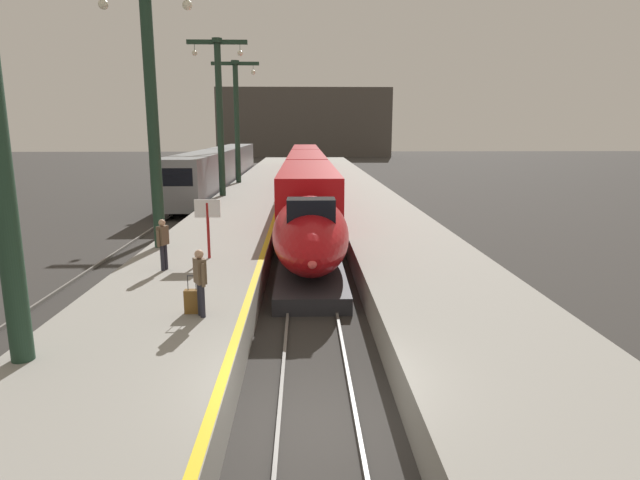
{
  "coord_description": "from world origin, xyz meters",
  "views": [
    {
      "loc": [
        -0.25,
        -9.19,
        5.58
      ],
      "look_at": [
        0.32,
        8.87,
        1.8
      ],
      "focal_mm": 29.68,
      "sensor_mm": 36.0,
      "label": 1
    }
  ],
  "objects_px": {
    "station_column_far": "(219,104)",
    "passenger_near_edge": "(200,278)",
    "station_column_distant": "(237,111)",
    "passenger_mid_platform": "(163,240)",
    "highspeed_train_main": "(306,175)",
    "station_column_mid": "(151,92)",
    "rolling_suitcase": "(193,301)",
    "departure_info_board": "(208,217)",
    "regional_train_adjacent": "(220,167)"
  },
  "relations": [
    {
      "from": "station_column_distant",
      "to": "passenger_mid_platform",
      "type": "distance_m",
      "value": 29.89
    },
    {
      "from": "station_column_distant",
      "to": "station_column_far",
      "type": "bearing_deg",
      "value": -90.0
    },
    {
      "from": "rolling_suitcase",
      "to": "regional_train_adjacent",
      "type": "bearing_deg",
      "value": 97.63
    },
    {
      "from": "passenger_near_edge",
      "to": "passenger_mid_platform",
      "type": "xyz_separation_m",
      "value": [
        -2.05,
        4.48,
        0.0
      ]
    },
    {
      "from": "station_column_distant",
      "to": "passenger_near_edge",
      "type": "relative_size",
      "value": 6.03
    },
    {
      "from": "station_column_mid",
      "to": "station_column_far",
      "type": "distance_m",
      "value": 16.5
    },
    {
      "from": "rolling_suitcase",
      "to": "departure_info_board",
      "type": "bearing_deg",
      "value": 95.89
    },
    {
      "from": "regional_train_adjacent",
      "to": "station_column_mid",
      "type": "distance_m",
      "value": 30.41
    },
    {
      "from": "station_column_mid",
      "to": "passenger_near_edge",
      "type": "bearing_deg",
      "value": -68.77
    },
    {
      "from": "highspeed_train_main",
      "to": "station_column_mid",
      "type": "distance_m",
      "value": 24.08
    },
    {
      "from": "highspeed_train_main",
      "to": "station_column_far",
      "type": "xyz_separation_m",
      "value": [
        -5.9,
        -6.3,
        5.29
      ]
    },
    {
      "from": "passenger_near_edge",
      "to": "passenger_mid_platform",
      "type": "height_order",
      "value": "same"
    },
    {
      "from": "station_column_distant",
      "to": "rolling_suitcase",
      "type": "bearing_deg",
      "value": -85.16
    },
    {
      "from": "regional_train_adjacent",
      "to": "rolling_suitcase",
      "type": "height_order",
      "value": "regional_train_adjacent"
    },
    {
      "from": "passenger_near_edge",
      "to": "station_column_mid",
      "type": "bearing_deg",
      "value": 111.23
    },
    {
      "from": "station_column_distant",
      "to": "passenger_mid_platform",
      "type": "bearing_deg",
      "value": -87.93
    },
    {
      "from": "departure_info_board",
      "to": "station_column_mid",
      "type": "bearing_deg",
      "value": 139.33
    },
    {
      "from": "passenger_mid_platform",
      "to": "highspeed_train_main",
      "type": "bearing_deg",
      "value": 79.6
    },
    {
      "from": "highspeed_train_main",
      "to": "station_column_mid",
      "type": "xyz_separation_m",
      "value": [
        -5.9,
        -22.8,
        5.0
      ]
    },
    {
      "from": "station_column_far",
      "to": "station_column_distant",
      "type": "relative_size",
      "value": 1.03
    },
    {
      "from": "station_column_far",
      "to": "passenger_mid_platform",
      "type": "xyz_separation_m",
      "value": [
        1.06,
        -20.05,
        -5.2
      ]
    },
    {
      "from": "station_column_mid",
      "to": "passenger_mid_platform",
      "type": "height_order",
      "value": "station_column_mid"
    },
    {
      "from": "station_column_distant",
      "to": "departure_info_board",
      "type": "bearing_deg",
      "value": -85.38
    },
    {
      "from": "passenger_near_edge",
      "to": "station_column_distant",
      "type": "bearing_deg",
      "value": 95.25
    },
    {
      "from": "highspeed_train_main",
      "to": "passenger_near_edge",
      "type": "distance_m",
      "value": 30.95
    },
    {
      "from": "station_column_mid",
      "to": "passenger_near_edge",
      "type": "xyz_separation_m",
      "value": [
        3.12,
        -8.02,
        -4.91
      ]
    },
    {
      "from": "passenger_near_edge",
      "to": "passenger_mid_platform",
      "type": "distance_m",
      "value": 4.93
    },
    {
      "from": "station_column_mid",
      "to": "passenger_near_edge",
      "type": "relative_size",
      "value": 5.85
    },
    {
      "from": "station_column_distant",
      "to": "departure_info_board",
      "type": "xyz_separation_m",
      "value": [
        2.25,
        -27.83,
        -4.55
      ]
    },
    {
      "from": "station_column_mid",
      "to": "passenger_mid_platform",
      "type": "distance_m",
      "value": 6.15
    },
    {
      "from": "station_column_distant",
      "to": "station_column_mid",
      "type": "bearing_deg",
      "value": -90.0
    },
    {
      "from": "station_column_far",
      "to": "passenger_near_edge",
      "type": "xyz_separation_m",
      "value": [
        3.12,
        -24.52,
        -5.2
      ]
    },
    {
      "from": "station_column_distant",
      "to": "passenger_near_edge",
      "type": "xyz_separation_m",
      "value": [
        3.12,
        -33.92,
        -5.07
      ]
    },
    {
      "from": "highspeed_train_main",
      "to": "passenger_near_edge",
      "type": "bearing_deg",
      "value": -95.16
    },
    {
      "from": "station_column_far",
      "to": "station_column_distant",
      "type": "distance_m",
      "value": 9.4
    },
    {
      "from": "station_column_distant",
      "to": "rolling_suitcase",
      "type": "relative_size",
      "value": 10.38
    },
    {
      "from": "passenger_near_edge",
      "to": "rolling_suitcase",
      "type": "bearing_deg",
      "value": 136.11
    },
    {
      "from": "passenger_mid_platform",
      "to": "departure_info_board",
      "type": "bearing_deg",
      "value": 53.67
    },
    {
      "from": "highspeed_train_main",
      "to": "passenger_near_edge",
      "type": "height_order",
      "value": "highspeed_train_main"
    },
    {
      "from": "station_column_far",
      "to": "passenger_mid_platform",
      "type": "bearing_deg",
      "value": -86.97
    },
    {
      "from": "regional_train_adjacent",
      "to": "departure_info_board",
      "type": "bearing_deg",
      "value": -82.06
    },
    {
      "from": "highspeed_train_main",
      "to": "departure_info_board",
      "type": "relative_size",
      "value": 27.34
    },
    {
      "from": "highspeed_train_main",
      "to": "station_column_distant",
      "type": "bearing_deg",
      "value": 152.32
    },
    {
      "from": "highspeed_train_main",
      "to": "station_column_mid",
      "type": "bearing_deg",
      "value": -104.51
    },
    {
      "from": "passenger_near_edge",
      "to": "station_column_far",
      "type": "bearing_deg",
      "value": 97.24
    },
    {
      "from": "station_column_far",
      "to": "regional_train_adjacent",
      "type": "bearing_deg",
      "value": 99.29
    },
    {
      "from": "station_column_mid",
      "to": "station_column_distant",
      "type": "distance_m",
      "value": 25.9
    },
    {
      "from": "highspeed_train_main",
      "to": "rolling_suitcase",
      "type": "bearing_deg",
      "value": -95.7
    },
    {
      "from": "station_column_distant",
      "to": "rolling_suitcase",
      "type": "xyz_separation_m",
      "value": [
        2.85,
        -33.66,
        -5.75
      ]
    },
    {
      "from": "passenger_near_edge",
      "to": "rolling_suitcase",
      "type": "distance_m",
      "value": 0.78
    }
  ]
}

